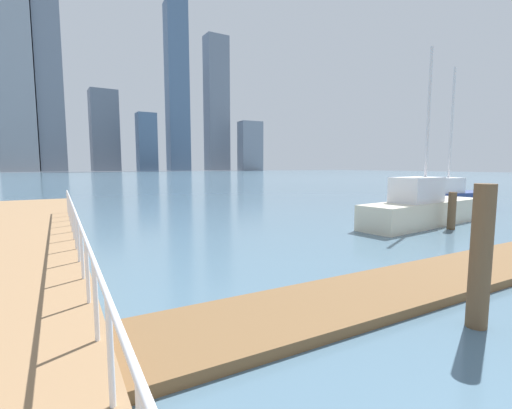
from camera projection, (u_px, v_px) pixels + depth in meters
ground_plane at (143, 220)px, 17.16m from camera, size 300.00×300.00×0.00m
floating_dock at (443, 276)px, 8.19m from camera, size 15.34×2.00×0.18m
boardwalk_railing at (90, 265)px, 5.10m from camera, size 0.06×27.37×1.08m
dock_piling_0 at (452, 211)px, 14.70m from camera, size 0.32×0.32×1.55m
dock_piling_1 at (481, 257)px, 5.71m from camera, size 0.33×0.33×2.35m
moored_boat_1 at (422, 208)px, 15.75m from camera, size 7.64×2.59×7.69m
moored_boat_2 at (446, 198)px, 20.72m from camera, size 6.48×2.28×8.17m
skyline_tower_1 at (14, 67)px, 146.57m from camera, size 14.08×14.20×86.11m
skyline_tower_2 at (48, 71)px, 153.72m from camera, size 11.01×13.52×86.82m
skyline_tower_3 at (105, 131)px, 168.58m from camera, size 12.75×10.17×37.94m
skyline_tower_4 at (147, 142)px, 167.39m from camera, size 8.79×7.55×27.12m
skyline_tower_5 at (177, 88)px, 179.80m from camera, size 11.06×12.52×83.57m
skyline_tower_6 at (217, 105)px, 191.25m from camera, size 12.21×8.98×70.81m
skyline_tower_7 at (250, 146)px, 189.43m from camera, size 12.10×8.41×25.84m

